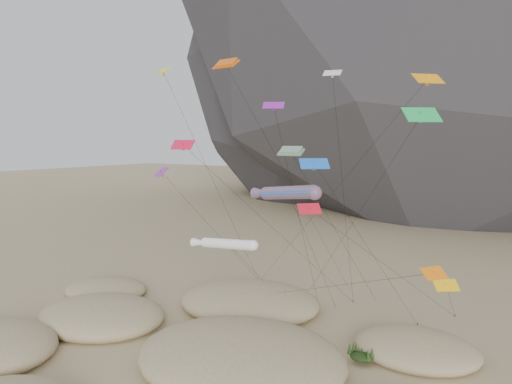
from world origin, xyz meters
The scene contains 9 objects.
ground centered at (0.00, 0.00, 0.00)m, with size 500.00×500.00×0.00m, color #CCB789.
dunes centered at (-1.95, 4.56, 0.72)m, with size 50.64×38.88×3.94m.
dune_grass centered at (-1.58, 4.06, 0.85)m, with size 42.84×29.35×1.52m.
kite_stakes centered at (1.29, 23.19, 0.15)m, with size 26.05×6.24×0.30m.
rainbow_tube_kite centered at (2.96, 12.94, 13.42)m, with size 8.75×11.36×14.42m.
white_tube_kite centered at (-1.09, 8.93, 8.90)m, with size 7.54×15.52×9.65m.
orange_parafoil centered at (-4.74, 14.51, 25.53)m, with size 9.34×15.36×26.35m.
multi_parafoil centered at (5.52, 9.36, 17.07)m, with size 2.48×18.43×17.76m.
delta_kites centered at (5.92, 11.48, 17.21)m, with size 29.59×19.86×24.97m.
Camera 1 is at (25.11, -26.79, 18.31)m, focal length 35.00 mm.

